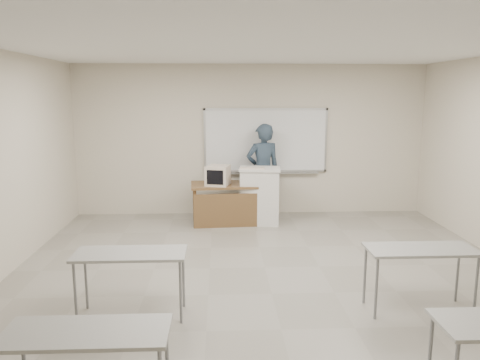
{
  "coord_description": "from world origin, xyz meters",
  "views": [
    {
      "loc": [
        -0.63,
        -5.37,
        2.41
      ],
      "look_at": [
        -0.29,
        2.2,
        1.02
      ],
      "focal_mm": 35.0,
      "sensor_mm": 36.0,
      "label": 1
    }
  ],
  "objects_px": {
    "laptop": "(253,182)",
    "keyboard": "(252,168)",
    "mouse": "(262,184)",
    "instructor_desk": "(232,195)",
    "presenter": "(263,171)",
    "crt_monitor": "(219,175)",
    "whiteboard": "(266,141)",
    "podium": "(260,196)"
  },
  "relations": [
    {
      "from": "laptop",
      "to": "keyboard",
      "type": "height_order",
      "value": "keyboard"
    },
    {
      "from": "mouse",
      "to": "laptop",
      "type": "bearing_deg",
      "value": 149.79
    },
    {
      "from": "instructor_desk",
      "to": "presenter",
      "type": "bearing_deg",
      "value": 34.36
    },
    {
      "from": "mouse",
      "to": "crt_monitor",
      "type": "bearing_deg",
      "value": 170.96
    },
    {
      "from": "whiteboard",
      "to": "mouse",
      "type": "distance_m",
      "value": 1.13
    },
    {
      "from": "crt_monitor",
      "to": "whiteboard",
      "type": "bearing_deg",
      "value": 55.07
    },
    {
      "from": "crt_monitor",
      "to": "laptop",
      "type": "bearing_deg",
      "value": 15.19
    },
    {
      "from": "laptop",
      "to": "keyboard",
      "type": "distance_m",
      "value": 0.29
    },
    {
      "from": "crt_monitor",
      "to": "mouse",
      "type": "height_order",
      "value": "crt_monitor"
    },
    {
      "from": "whiteboard",
      "to": "podium",
      "type": "relative_size",
      "value": 2.33
    },
    {
      "from": "podium",
      "to": "keyboard",
      "type": "distance_m",
      "value": 0.57
    },
    {
      "from": "instructor_desk",
      "to": "crt_monitor",
      "type": "bearing_deg",
      "value": 179.24
    },
    {
      "from": "laptop",
      "to": "keyboard",
      "type": "bearing_deg",
      "value": -97.06
    },
    {
      "from": "whiteboard",
      "to": "laptop",
      "type": "bearing_deg",
      "value": -110.72
    },
    {
      "from": "crt_monitor",
      "to": "presenter",
      "type": "relative_size",
      "value": 0.24
    },
    {
      "from": "whiteboard",
      "to": "presenter",
      "type": "xyz_separation_m",
      "value": [
        -0.08,
        -0.29,
        -0.55
      ]
    },
    {
      "from": "podium",
      "to": "laptop",
      "type": "height_order",
      "value": "podium"
    },
    {
      "from": "podium",
      "to": "laptop",
      "type": "bearing_deg",
      "value": -161.78
    },
    {
      "from": "keyboard",
      "to": "whiteboard",
      "type": "bearing_deg",
      "value": 75.98
    },
    {
      "from": "keyboard",
      "to": "presenter",
      "type": "relative_size",
      "value": 0.25
    },
    {
      "from": "instructor_desk",
      "to": "crt_monitor",
      "type": "height_order",
      "value": "crt_monitor"
    },
    {
      "from": "instructor_desk",
      "to": "keyboard",
      "type": "xyz_separation_m",
      "value": [
        0.37,
        -0.11,
        0.52
      ]
    },
    {
      "from": "crt_monitor",
      "to": "mouse",
      "type": "bearing_deg",
      "value": 9.85
    },
    {
      "from": "instructor_desk",
      "to": "whiteboard",
      "type": "bearing_deg",
      "value": 44.46
    },
    {
      "from": "keyboard",
      "to": "crt_monitor",
      "type": "bearing_deg",
      "value": 177.54
    },
    {
      "from": "instructor_desk",
      "to": "podium",
      "type": "xyz_separation_m",
      "value": [
        0.52,
        0.01,
        -0.02
      ]
    },
    {
      "from": "podium",
      "to": "crt_monitor",
      "type": "height_order",
      "value": "crt_monitor"
    },
    {
      "from": "instructor_desk",
      "to": "podium",
      "type": "bearing_deg",
      "value": -2.3
    },
    {
      "from": "whiteboard",
      "to": "mouse",
      "type": "bearing_deg",
      "value": -99.81
    },
    {
      "from": "laptop",
      "to": "presenter",
      "type": "bearing_deg",
      "value": 75.47
    },
    {
      "from": "mouse",
      "to": "keyboard",
      "type": "relative_size",
      "value": 0.2
    },
    {
      "from": "whiteboard",
      "to": "instructor_desk",
      "type": "bearing_deg",
      "value": -131.9
    },
    {
      "from": "crt_monitor",
      "to": "podium",
      "type": "bearing_deg",
      "value": 17.06
    },
    {
      "from": "whiteboard",
      "to": "podium",
      "type": "bearing_deg",
      "value": -103.06
    },
    {
      "from": "whiteboard",
      "to": "keyboard",
      "type": "relative_size",
      "value": 5.43
    },
    {
      "from": "whiteboard",
      "to": "presenter",
      "type": "height_order",
      "value": "whiteboard"
    },
    {
      "from": "podium",
      "to": "presenter",
      "type": "xyz_separation_m",
      "value": [
        0.1,
        0.47,
        0.39
      ]
    },
    {
      "from": "whiteboard",
      "to": "mouse",
      "type": "xyz_separation_m",
      "value": [
        -0.15,
        -0.87,
        -0.71
      ]
    },
    {
      "from": "crt_monitor",
      "to": "laptop",
      "type": "height_order",
      "value": "crt_monitor"
    },
    {
      "from": "instructor_desk",
      "to": "presenter",
      "type": "height_order",
      "value": "presenter"
    },
    {
      "from": "whiteboard",
      "to": "podium",
      "type": "distance_m",
      "value": 1.23
    },
    {
      "from": "instructor_desk",
      "to": "laptop",
      "type": "bearing_deg",
      "value": -5.48
    }
  ]
}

